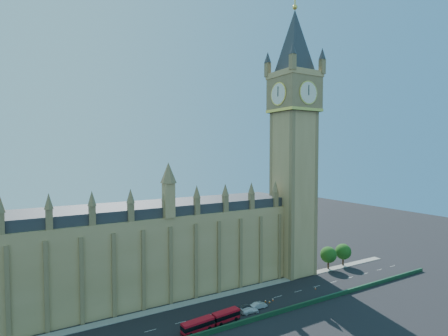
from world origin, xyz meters
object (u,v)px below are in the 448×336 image
car_grey (247,307)px  car_silver (259,305)px  car_white (250,310)px  red_bus (211,321)px

car_grey → car_silver: size_ratio=0.87×
car_silver → car_white: 4.03m
red_bus → car_white: 12.60m
red_bus → car_white: bearing=0.0°
car_grey → car_silver: 3.53m
red_bus → car_silver: (16.37, 2.41, -0.66)m
car_silver → car_white: (-3.85, -1.21, -0.09)m
car_grey → car_white: (-0.51, -2.36, -0.01)m
car_grey → car_silver: car_silver is taller
red_bus → car_grey: bearing=9.8°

